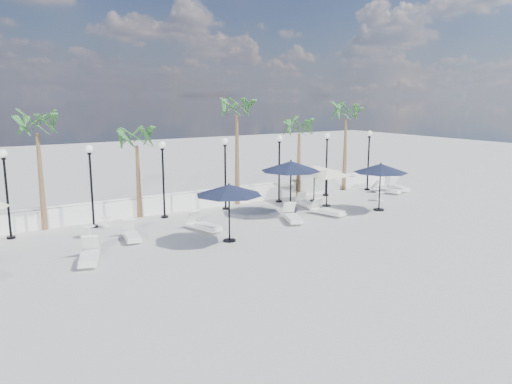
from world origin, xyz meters
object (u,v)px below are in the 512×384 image
lounger_4 (307,203)px  lounger_8 (398,187)px  lounger_3 (131,234)px  parasol_navy_right (381,168)px  lounger_1 (89,255)px  parasol_cream_sq_b (327,170)px  parasol_navy_left (229,190)px  lounger_2 (203,225)px  parasol_cream_sq_a (315,166)px  lounger_5 (292,216)px  parasol_navy_mid (291,166)px  lounger_6 (327,210)px  lounger_7 (386,190)px

lounger_4 → lounger_8: size_ratio=0.88×
lounger_4 → lounger_8: lounger_8 is taller
lounger_3 → parasol_navy_right: 13.28m
lounger_1 → lounger_4: size_ratio=1.16×
lounger_8 → parasol_cream_sq_b: 7.17m
parasol_navy_left → lounger_2: bearing=94.1°
parasol_cream_sq_b → parasol_cream_sq_a: bearing=79.6°
lounger_8 → parasol_navy_right: (-5.19, -3.31, 2.01)m
lounger_2 → parasol_cream_sq_a: (8.33, 2.38, 1.82)m
lounger_5 → parasol_navy_right: parasol_navy_right is taller
parasol_navy_mid → parasol_navy_right: (4.43, -1.95, -0.20)m
lounger_2 → lounger_5: 4.48m
parasol_navy_left → lounger_6: bearing=12.1°
lounger_5 → parasol_cream_sq_a: (3.93, 3.23, 1.82)m
lounger_7 → parasol_navy_mid: 8.69m
lounger_2 → parasol_navy_right: bearing=-23.3°
parasol_navy_mid → parasol_navy_right: size_ratio=1.09×
lounger_2 → parasol_cream_sq_a: parasol_cream_sq_a is taller
lounger_7 → lounger_3: bearing=164.1°
lounger_8 → parasol_navy_left: (-14.79, -4.09, 1.94)m
lounger_8 → parasol_navy_mid: (-9.62, -1.35, 2.22)m
parasol_cream_sq_b → lounger_7: bearing=8.7°
lounger_6 → parasol_cream_sq_b: size_ratio=0.46×
lounger_7 → parasol_navy_mid: bearing=167.2°
parasol_navy_left → parasol_cream_sq_b: 8.49m
lounger_6 → parasol_navy_mid: 2.93m
lounger_8 → parasol_navy_right: parasol_navy_right is taller
lounger_3 → lounger_5: 7.74m
lounger_5 → lounger_8: 10.91m
lounger_3 → parasol_cream_sq_a: size_ratio=0.42×
lounger_1 → lounger_3: (2.25, 2.00, -0.02)m
lounger_1 → lounger_8: lounger_1 is taller
lounger_8 → lounger_4: bearing=-156.4°
lounger_3 → parasol_cream_sq_b: (11.33, 0.66, 1.80)m
lounger_6 → lounger_8: bearing=3.8°
lounger_3 → parasol_navy_mid: size_ratio=0.61×
lounger_2 → lounger_7: lounger_2 is taller
parasol_cream_sq_a → parasol_navy_mid: bearing=-149.2°
lounger_1 → lounger_8: size_ratio=1.02×
lounger_2 → parasol_cream_sq_b: parasol_cream_sq_b is taller
lounger_4 → lounger_8: (7.99, 0.66, 0.03)m
lounger_6 → lounger_7: (6.93, 2.53, -0.01)m
lounger_8 → parasol_navy_left: parasol_navy_left is taller
lounger_1 → parasol_cream_sq_a: bearing=34.6°
lounger_4 → parasol_cream_sq_b: parasol_cream_sq_b is taller
lounger_7 → lounger_8: (1.31, 0.16, 0.02)m
parasol_navy_left → parasol_cream_sq_a: size_ratio=0.62×
lounger_4 → parasol_cream_sq_a: size_ratio=0.40×
lounger_1 → lounger_4: lounger_1 is taller
lounger_5 → parasol_navy_left: bearing=-140.2°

